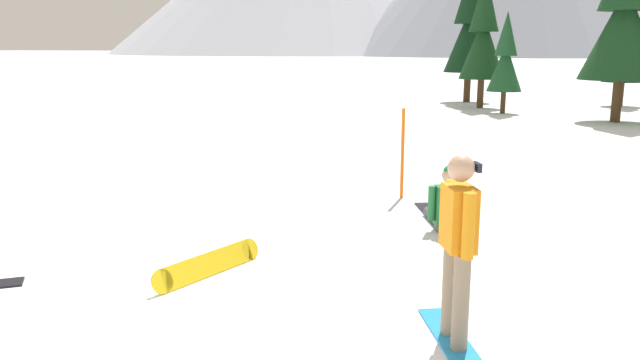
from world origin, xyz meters
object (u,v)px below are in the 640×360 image
object	(u,v)px
trail_marker_pole	(402,154)
pine_tree_slender	(625,15)
snowboarder_midground	(458,246)
snowboarder_background	(446,205)
pine_tree_short	(483,35)
pine_tree_young	(506,58)
pine_tree_broad	(625,46)
loose_snowboard_near_left	(208,264)
pine_tree_leaning	(470,27)

from	to	relation	value
trail_marker_pole	pine_tree_slender	distance (m)	15.44
snowboarder_midground	snowboarder_background	xyz separation A→B (m)	(-0.69, 3.85, -0.59)
snowboarder_midground	snowboarder_background	distance (m)	3.96
snowboarder_midground	pine_tree_short	world-z (taller)	pine_tree_short
pine_tree_young	pine_tree_broad	world-z (taller)	pine_tree_broad
pine_tree_slender	pine_tree_broad	distance (m)	7.20
snowboarder_background	pine_tree_slender	size ratio (longest dim) A/B	0.26
loose_snowboard_near_left	pine_tree_short	xyz separation A→B (m)	(0.75, 23.11, 3.06)
pine_tree_short	pine_tree_leaning	bearing A→B (deg)	107.88
loose_snowboard_near_left	trail_marker_pole	world-z (taller)	trail_marker_pole
snowboarder_midground	pine_tree_broad	size ratio (longest dim) A/B	0.35
snowboarder_background	pine_tree_leaning	bearing A→B (deg)	96.34
snowboarder_midground	snowboarder_background	world-z (taller)	snowboarder_midground
pine_tree_young	pine_tree_broad	bearing A→B (deg)	47.04
snowboarder_midground	pine_tree_slender	world-z (taller)	pine_tree_slender
trail_marker_pole	pine_tree_slender	world-z (taller)	pine_tree_slender
snowboarder_background	pine_tree_leaning	world-z (taller)	pine_tree_leaning
pine_tree_broad	loose_snowboard_near_left	bearing A→B (deg)	-104.47
snowboarder_midground	pine_tree_short	xyz separation A→B (m)	(-2.29, 23.93, 2.26)
trail_marker_pole	pine_tree_slender	bearing A→B (deg)	71.95
snowboarder_midground	pine_tree_slender	distance (m)	20.37
pine_tree_leaning	pine_tree_slender	bearing A→B (deg)	-48.27
snowboarder_background	pine_tree_young	world-z (taller)	pine_tree_young
snowboarder_midground	pine_tree_broad	bearing A→B (deg)	82.15
pine_tree_slender	pine_tree_broad	bearing A→B (deg)	83.78
trail_marker_pole	pine_tree_young	xyz separation A→B (m)	(0.59, 16.26, 1.42)
trail_marker_pole	pine_tree_young	size ratio (longest dim) A/B	0.40
pine_tree_slender	pine_tree_broad	world-z (taller)	pine_tree_slender
snowboarder_background	trail_marker_pole	xyz separation A→B (m)	(-1.05, 1.69, 0.46)
pine_tree_broad	pine_tree_leaning	bearing A→B (deg)	-178.98
pine_tree_young	snowboarder_background	bearing A→B (deg)	-88.54
snowboarder_background	pine_tree_slender	distance (m)	16.86
snowboarder_midground	pine_tree_young	size ratio (longest dim) A/B	0.43
snowboarder_background	pine_tree_broad	bearing A→B (deg)	79.21
snowboarder_background	trail_marker_pole	size ratio (longest dim) A/B	1.10
snowboarder_midground	trail_marker_pole	distance (m)	5.81
snowboarder_background	trail_marker_pole	world-z (taller)	trail_marker_pole
snowboarder_background	pine_tree_short	bearing A→B (deg)	94.56
pine_tree_leaning	pine_tree_slender	distance (m)	9.33
loose_snowboard_near_left	pine_tree_short	bearing A→B (deg)	88.15
snowboarder_midground	loose_snowboard_near_left	bearing A→B (deg)	164.78
snowboarder_midground	pine_tree_short	size ratio (longest dim) A/B	0.30
snowboarder_background	pine_tree_broad	distance (m)	23.72
snowboarder_background	pine_tree_leaning	distance (m)	23.43
pine_tree_leaning	pine_tree_short	xyz separation A→B (m)	(0.96, -2.98, -0.43)
snowboarder_background	pine_tree_short	distance (m)	20.34
snowboarder_midground	pine_tree_slender	size ratio (longest dim) A/B	0.25
pine_tree_slender	snowboarder_background	bearing A→B (deg)	-102.76
pine_tree_slender	pine_tree_broad	xyz separation A→B (m)	(0.77, 7.08, -1.05)
pine_tree_young	pine_tree_broad	size ratio (longest dim) A/B	0.82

